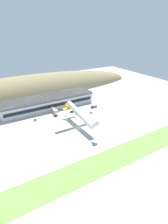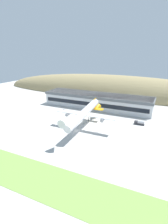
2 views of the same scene
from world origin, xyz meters
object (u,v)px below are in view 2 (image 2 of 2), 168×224
at_px(service_car_2, 105,117).
at_px(traffic_cone_0, 123,128).
at_px(service_car_0, 84,114).
at_px(traffic_cone_1, 75,123).
at_px(terminal_building, 97,100).
at_px(jetway_0, 89,108).
at_px(fuel_truck, 140,123).
at_px(service_car_1, 64,111).
at_px(cargo_airplane, 84,114).

xyz_separation_m(service_car_2, traffic_cone_0, (17.39, -12.32, -0.35)).
bearing_deg(service_car_0, traffic_cone_1, -86.55).
height_order(terminal_building, service_car_0, terminal_building).
bearing_deg(jetway_0, fuel_truck, -10.86).
bearing_deg(service_car_1, traffic_cone_0, -13.82).
xyz_separation_m(service_car_2, traffic_cone_1, (-16.35, -18.18, -0.35)).
height_order(terminal_building, jetway_0, terminal_building).
height_order(terminal_building, service_car_1, terminal_building).
bearing_deg(cargo_airplane, service_car_1, 139.75).
relative_size(jetway_0, traffic_cone_0, 21.81).
distance_m(service_car_2, traffic_cone_0, 21.32).
xyz_separation_m(jetway_0, traffic_cone_0, (33.51, -18.76, -3.71)).
distance_m(terminal_building, fuel_truck, 49.82).
relative_size(service_car_0, traffic_cone_0, 6.44).
distance_m(terminal_building, service_car_0, 25.21).
distance_m(cargo_airplane, service_car_0, 30.16).
bearing_deg(traffic_cone_1, jetway_0, 89.46).
relative_size(cargo_airplane, service_car_0, 14.36).
distance_m(cargo_airplane, service_car_1, 42.80).
xyz_separation_m(cargo_airplane, service_car_2, (5.66, 25.67, -10.54)).
bearing_deg(terminal_building, service_car_2, -57.04).
relative_size(service_car_0, fuel_truck, 0.54).
bearing_deg(traffic_cone_1, service_car_0, 93.45).
height_order(service_car_1, traffic_cone_1, service_car_1).
bearing_deg(traffic_cone_1, service_car_1, 137.35).
distance_m(service_car_1, traffic_cone_1, 28.52).
relative_size(jetway_0, service_car_0, 3.39).
xyz_separation_m(service_car_2, fuel_truck, (26.33, -1.71, 0.83)).
xyz_separation_m(cargo_airplane, service_car_1, (-31.66, 26.81, -10.51)).
bearing_deg(traffic_cone_1, service_car_2, 48.04).
height_order(jetway_0, traffic_cone_1, jetway_0).
relative_size(fuel_truck, traffic_cone_1, 11.97).
bearing_deg(cargo_airplane, traffic_cone_0, 30.07).
bearing_deg(service_car_2, terminal_building, 122.96).
distance_m(jetway_0, service_car_0, 7.38).
xyz_separation_m(service_car_0, traffic_cone_0, (34.84, -12.33, -0.34)).
height_order(cargo_airplane, traffic_cone_1, cargo_airplane).
bearing_deg(traffic_cone_0, service_car_0, 160.51).
bearing_deg(traffic_cone_0, service_car_1, 166.18).
bearing_deg(service_car_1, jetway_0, 14.04).
height_order(cargo_airplane, service_car_0, cargo_airplane).
relative_size(jetway_0, fuel_truck, 1.82).
distance_m(service_car_2, fuel_truck, 26.40).
relative_size(cargo_airplane, service_car_2, 11.73).
relative_size(service_car_1, traffic_cone_0, 6.89).
relative_size(terminal_building, fuel_truck, 14.28).
bearing_deg(fuel_truck, service_car_2, 176.29).
distance_m(jetway_0, service_car_2, 17.67).
bearing_deg(fuel_truck, cargo_airplane, -143.16).
height_order(service_car_2, traffic_cone_0, service_car_2).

